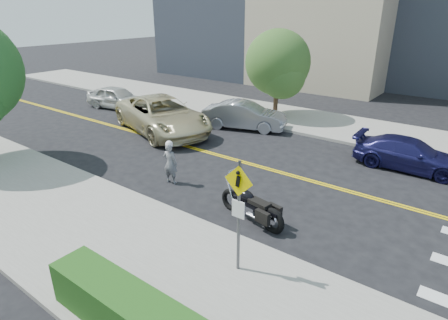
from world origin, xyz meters
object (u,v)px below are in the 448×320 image
object	(u,v)px
suv	(162,115)
parked_car_white	(117,98)
motorcyclist	(170,162)
pedestrian_sign	(239,207)
parked_car_silver	(244,115)
parked_car_blue	(409,154)
motorcycle	(252,199)

from	to	relation	value
suv	parked_car_white	size ratio (longest dim) A/B	1.57
motorcyclist	parked_car_white	distance (m)	12.74
pedestrian_sign	motorcyclist	xyz separation A→B (m)	(-5.19, 2.89, -1.09)
parked_car_silver	parked_car_blue	world-z (taller)	parked_car_silver
parked_car_blue	pedestrian_sign	bearing A→B (deg)	167.61
motorcycle	parked_car_silver	bearing A→B (deg)	135.25
parked_car_white	parked_car_silver	world-z (taller)	parked_car_silver
parked_car_blue	parked_car_silver	bearing A→B (deg)	84.68
motorcyclist	pedestrian_sign	bearing A→B (deg)	139.32
parked_car_white	motorcycle	bearing A→B (deg)	-123.29
parked_car_white	parked_car_blue	distance (m)	18.21
parked_car_white	parked_car_silver	distance (m)	9.53
pedestrian_sign	suv	bearing A→B (deg)	144.17
pedestrian_sign	parked_car_white	bearing A→B (deg)	150.73
pedestrian_sign	motorcycle	size ratio (longest dim) A/B	1.18
suv	parked_car_white	distance (m)	6.41
suv	parked_car_white	world-z (taller)	suv
pedestrian_sign	parked_car_white	size ratio (longest dim) A/B	0.69
motorcyclist	motorcycle	bearing A→B (deg)	161.73
motorcycle	suv	bearing A→B (deg)	161.40
suv	parked_car_silver	xyz separation A→B (m)	(3.28, 3.18, -0.19)
parked_car_white	parked_car_blue	size ratio (longest dim) A/B	0.97
motorcycle	parked_car_blue	xyz separation A→B (m)	(3.06, 7.50, -0.12)
suv	parked_car_blue	world-z (taller)	suv
motorcycle	parked_car_silver	xyz separation A→B (m)	(-5.71, 8.09, -0.02)
suv	parked_car_blue	xyz separation A→B (m)	(12.05, 2.59, -0.30)
motorcyclist	suv	bearing A→B (deg)	-53.44
motorcyclist	suv	world-z (taller)	suv
parked_car_silver	parked_car_blue	distance (m)	8.79
pedestrian_sign	suv	size ratio (longest dim) A/B	0.44
parked_car_blue	suv	bearing A→B (deg)	100.66
suv	parked_car_silver	world-z (taller)	suv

